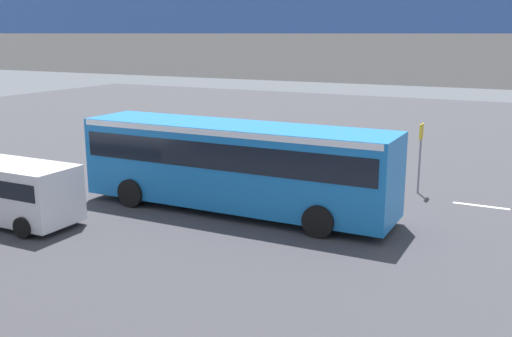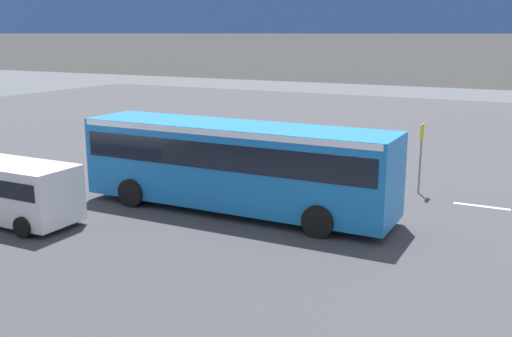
% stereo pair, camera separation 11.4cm
% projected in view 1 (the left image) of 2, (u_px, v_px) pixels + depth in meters
% --- Properties ---
extents(ground, '(80.00, 80.00, 0.00)m').
position_uv_depth(ground, '(247.00, 202.00, 22.24)').
color(ground, '#38383D').
extents(city_bus, '(11.54, 2.85, 3.15)m').
position_uv_depth(city_bus, '(235.00, 160.00, 20.74)').
color(city_bus, '#196BB7').
rests_on(city_bus, ground).
extents(parked_van, '(4.80, 2.17, 2.05)m').
position_uv_depth(parked_van, '(10.00, 188.00, 19.63)').
color(parked_van, silver).
rests_on(parked_van, ground).
extents(pedestrian, '(0.38, 0.38, 1.79)m').
position_uv_depth(pedestrian, '(167.00, 147.00, 28.31)').
color(pedestrian, '#2D2D38').
rests_on(pedestrian, ground).
extents(traffic_sign, '(0.08, 0.60, 2.80)m').
position_uv_depth(traffic_sign, '(421.00, 147.00, 23.10)').
color(traffic_sign, slate).
rests_on(traffic_sign, ground).
extents(lane_dash_leftmost, '(2.00, 0.20, 0.01)m').
position_uv_depth(lane_dash_leftmost, '(481.00, 206.00, 21.75)').
color(lane_dash_leftmost, silver).
rests_on(lane_dash_leftmost, ground).
extents(lane_dash_left, '(2.00, 0.20, 0.01)m').
position_uv_depth(lane_dash_left, '(376.00, 193.00, 23.52)').
color(lane_dash_left, silver).
rests_on(lane_dash_left, ground).
extents(lane_dash_centre, '(2.00, 0.20, 0.01)m').
position_uv_depth(lane_dash_centre, '(285.00, 182.00, 25.28)').
color(lane_dash_centre, silver).
rests_on(lane_dash_centre, ground).
extents(lane_dash_right, '(2.00, 0.20, 0.01)m').
position_uv_depth(lane_dash_right, '(206.00, 172.00, 27.05)').
color(lane_dash_right, silver).
rests_on(lane_dash_right, ground).
extents(lane_dash_rightmost, '(2.00, 0.20, 0.01)m').
position_uv_depth(lane_dash_rightmost, '(137.00, 164.00, 28.81)').
color(lane_dash_rightmost, silver).
rests_on(lane_dash_rightmost, ground).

